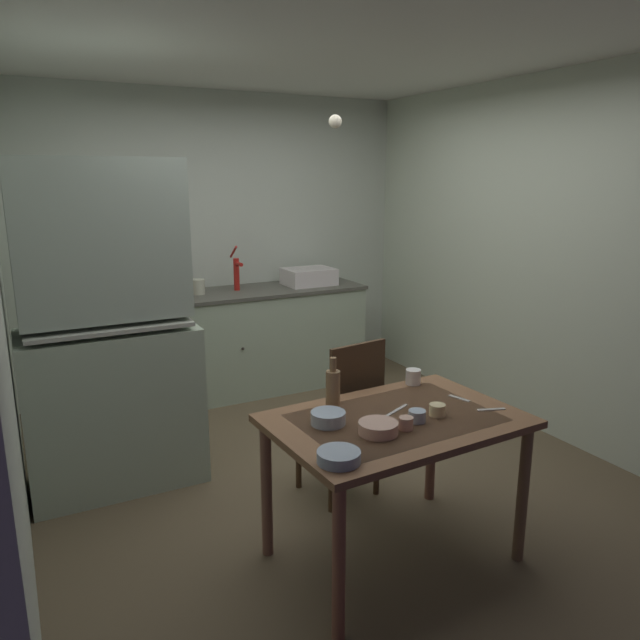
{
  "coord_description": "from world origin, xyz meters",
  "views": [
    {
      "loc": [
        -1.71,
        -3.25,
        1.89
      ],
      "look_at": [
        -0.01,
        -0.01,
        1.01
      ],
      "focal_mm": 33.69,
      "sensor_mm": 36.0,
      "label": 1
    }
  ],
  "objects_px": {
    "sink_basin": "(309,276)",
    "serving_bowl_wide": "(378,428)",
    "dining_table": "(396,436)",
    "glass_bottle": "(333,388)",
    "hand_pump": "(237,271)",
    "hutch_cabinet": "(108,339)",
    "mixing_bowl_counter": "(173,294)",
    "chair_far_side": "(345,417)",
    "mug_tall": "(437,410)"
  },
  "relations": [
    {
      "from": "hutch_cabinet",
      "to": "chair_far_side",
      "type": "xyz_separation_m",
      "value": [
        1.17,
        -0.83,
        -0.42
      ]
    },
    {
      "from": "sink_basin",
      "to": "mixing_bowl_counter",
      "type": "xyz_separation_m",
      "value": [
        -1.27,
        -0.05,
        -0.04
      ]
    },
    {
      "from": "hutch_cabinet",
      "to": "hand_pump",
      "type": "relative_size",
      "value": 5.1
    },
    {
      "from": "sink_basin",
      "to": "dining_table",
      "type": "bearing_deg",
      "value": -107.98
    },
    {
      "from": "sink_basin",
      "to": "mixing_bowl_counter",
      "type": "relative_size",
      "value": 1.77
    },
    {
      "from": "mixing_bowl_counter",
      "to": "mug_tall",
      "type": "relative_size",
      "value": 3.19
    },
    {
      "from": "hand_pump",
      "to": "glass_bottle",
      "type": "distance_m",
      "value": 2.49
    },
    {
      "from": "mixing_bowl_counter",
      "to": "chair_far_side",
      "type": "bearing_deg",
      "value": -75.97
    },
    {
      "from": "hand_pump",
      "to": "mug_tall",
      "type": "distance_m",
      "value": 2.77
    },
    {
      "from": "sink_basin",
      "to": "serving_bowl_wide",
      "type": "bearing_deg",
      "value": -110.58
    },
    {
      "from": "hand_pump",
      "to": "serving_bowl_wide",
      "type": "xyz_separation_m",
      "value": [
        -0.35,
        -2.8,
        -0.3
      ]
    },
    {
      "from": "glass_bottle",
      "to": "hand_pump",
      "type": "bearing_deg",
      "value": 80.87
    },
    {
      "from": "chair_far_side",
      "to": "glass_bottle",
      "type": "relative_size",
      "value": 3.69
    },
    {
      "from": "dining_table",
      "to": "hutch_cabinet",
      "type": "bearing_deg",
      "value": 126.99
    },
    {
      "from": "hand_pump",
      "to": "serving_bowl_wide",
      "type": "relative_size",
      "value": 2.15
    },
    {
      "from": "sink_basin",
      "to": "mug_tall",
      "type": "bearing_deg",
      "value": -103.8
    },
    {
      "from": "hutch_cabinet",
      "to": "dining_table",
      "type": "relative_size",
      "value": 1.62
    },
    {
      "from": "hutch_cabinet",
      "to": "serving_bowl_wide",
      "type": "distance_m",
      "value": 1.82
    },
    {
      "from": "hutch_cabinet",
      "to": "sink_basin",
      "type": "xyz_separation_m",
      "value": [
        1.95,
        1.19,
        0.06
      ]
    },
    {
      "from": "sink_basin",
      "to": "glass_bottle",
      "type": "bearing_deg",
      "value": -114.08
    },
    {
      "from": "dining_table",
      "to": "serving_bowl_wide",
      "type": "bearing_deg",
      "value": -147.53
    },
    {
      "from": "chair_far_side",
      "to": "glass_bottle",
      "type": "distance_m",
      "value": 0.6
    },
    {
      "from": "mixing_bowl_counter",
      "to": "dining_table",
      "type": "bearing_deg",
      "value": -81.02
    },
    {
      "from": "chair_far_side",
      "to": "glass_bottle",
      "type": "bearing_deg",
      "value": -127.82
    },
    {
      "from": "sink_basin",
      "to": "serving_bowl_wide",
      "type": "relative_size",
      "value": 2.43
    },
    {
      "from": "hutch_cabinet",
      "to": "glass_bottle",
      "type": "relative_size",
      "value": 7.48
    },
    {
      "from": "sink_basin",
      "to": "serving_bowl_wide",
      "type": "xyz_separation_m",
      "value": [
        -1.03,
        -2.75,
        -0.21
      ]
    },
    {
      "from": "hutch_cabinet",
      "to": "glass_bottle",
      "type": "height_order",
      "value": "hutch_cabinet"
    },
    {
      "from": "hutch_cabinet",
      "to": "hand_pump",
      "type": "xyz_separation_m",
      "value": [
        1.27,
        1.24,
        0.15
      ]
    },
    {
      "from": "chair_far_side",
      "to": "mug_tall",
      "type": "xyz_separation_m",
      "value": [
        0.11,
        -0.7,
        0.28
      ]
    },
    {
      "from": "serving_bowl_wide",
      "to": "sink_basin",
      "type": "bearing_deg",
      "value": 69.42
    },
    {
      "from": "sink_basin",
      "to": "serving_bowl_wide",
      "type": "distance_m",
      "value": 2.95
    },
    {
      "from": "chair_far_side",
      "to": "dining_table",
      "type": "bearing_deg",
      "value": -97.48
    },
    {
      "from": "hutch_cabinet",
      "to": "sink_basin",
      "type": "distance_m",
      "value": 2.29
    },
    {
      "from": "mug_tall",
      "to": "sink_basin",
      "type": "bearing_deg",
      "value": 76.2
    },
    {
      "from": "hutch_cabinet",
      "to": "serving_bowl_wide",
      "type": "xyz_separation_m",
      "value": [
        0.92,
        -1.56,
        -0.15
      ]
    },
    {
      "from": "serving_bowl_wide",
      "to": "mug_tall",
      "type": "xyz_separation_m",
      "value": [
        0.37,
        0.04,
        0.0
      ]
    },
    {
      "from": "mixing_bowl_counter",
      "to": "dining_table",
      "type": "relative_size",
      "value": 0.2
    },
    {
      "from": "glass_bottle",
      "to": "serving_bowl_wide",
      "type": "bearing_deg",
      "value": -83.87
    },
    {
      "from": "sink_basin",
      "to": "mug_tall",
      "type": "relative_size",
      "value": 5.64
    },
    {
      "from": "hand_pump",
      "to": "mixing_bowl_counter",
      "type": "relative_size",
      "value": 1.57
    },
    {
      "from": "hutch_cabinet",
      "to": "glass_bottle",
      "type": "xyz_separation_m",
      "value": [
        0.88,
        -1.21,
        -0.07
      ]
    },
    {
      "from": "dining_table",
      "to": "serving_bowl_wide",
      "type": "xyz_separation_m",
      "value": [
        -0.18,
        -0.11,
        0.12
      ]
    },
    {
      "from": "hand_pump",
      "to": "glass_bottle",
      "type": "bearing_deg",
      "value": -99.13
    },
    {
      "from": "mixing_bowl_counter",
      "to": "chair_far_side",
      "type": "height_order",
      "value": "mixing_bowl_counter"
    },
    {
      "from": "hand_pump",
      "to": "mug_tall",
      "type": "bearing_deg",
      "value": -89.72
    },
    {
      "from": "hutch_cabinet",
      "to": "chair_far_side",
      "type": "bearing_deg",
      "value": -35.1
    },
    {
      "from": "dining_table",
      "to": "mug_tall",
      "type": "distance_m",
      "value": 0.24
    },
    {
      "from": "serving_bowl_wide",
      "to": "chair_far_side",
      "type": "bearing_deg",
      "value": 70.65
    },
    {
      "from": "chair_far_side",
      "to": "serving_bowl_wide",
      "type": "relative_size",
      "value": 5.42
    }
  ]
}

